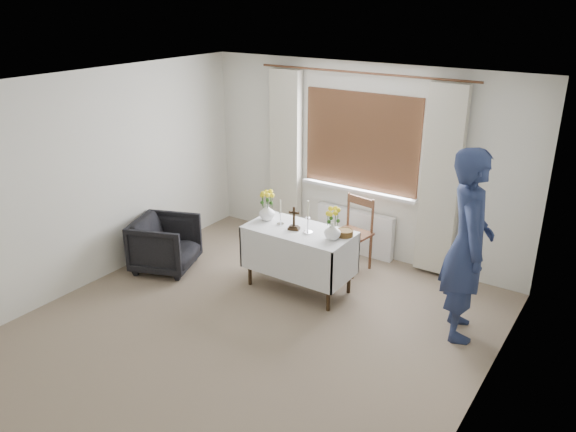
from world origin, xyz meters
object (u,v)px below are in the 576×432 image
Objects in this scene: wooden_chair at (351,235)px; armchair at (165,244)px; flower_vase_left at (267,212)px; flower_vase_right at (332,231)px; person at (468,245)px; altar_table at (299,259)px; wooden_cross at (294,218)px.

wooden_chair is 1.26× the size of armchair.
wooden_chair is at bearing -77.66° from armchair.
flower_vase_left is 0.92m from flower_vase_right.
armchair is 0.38× the size of person.
flower_vase_left is (-0.48, 0.04, 0.48)m from altar_table.
wooden_cross is at bearing -101.74° from wooden_chair.
person is at bearing -12.88° from wooden_chair.
wooden_cross reaches higher than armchair.
wooden_cross is (1.64, 0.45, 0.56)m from armchair.
armchair is 1.42m from flower_vase_left.
wooden_cross is (-0.31, -0.82, 0.43)m from wooden_chair.
wooden_cross is at bearing -145.62° from altar_table.
wooden_chair is 3.39× the size of wooden_cross.
flower_vase_right is at bearing -15.40° from wooden_cross.
armchair is (-1.68, -0.49, -0.05)m from altar_table.
wooden_cross reaches higher than flower_vase_left.
wooden_chair is 1.12m from flower_vase_left.
armchair is at bearing 178.61° from wooden_cross.
flower_vase_right is (0.19, -0.81, 0.39)m from wooden_chair.
altar_table is 1.68× the size of armchair.
armchair is 3.75× the size of flower_vase_left.
person is 1.92m from wooden_cross.
wooden_cross reaches higher than flower_vase_right.
wooden_chair is at bearing 44.79° from person.
armchair is 2.68× the size of wooden_cross.
wooden_chair is (0.26, 0.79, 0.09)m from altar_table.
person is at bearing -100.68° from armchair.
person reaches higher than flower_vase_right.
flower_vase_left reaches higher than altar_table.
altar_table is at bearing -94.81° from armchair.
person is (1.86, 0.15, 0.60)m from altar_table.
flower_vase_right is (0.92, -0.06, -0.00)m from flower_vase_left.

